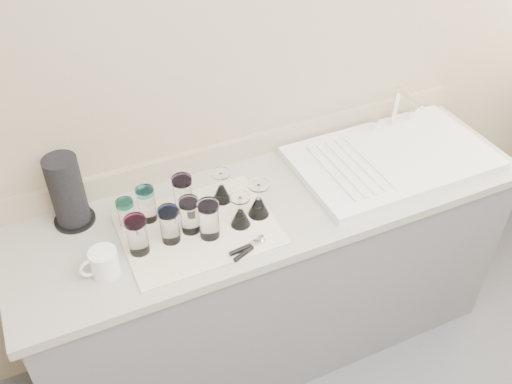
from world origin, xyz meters
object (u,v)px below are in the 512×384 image
tumbler_lavender (190,215)px  goblet_back_left (222,191)px  tumbler_teal (127,215)px  white_mug (103,263)px  tumbler_magenta (137,235)px  can_opener (248,248)px  tumbler_cyan (147,204)px  tumbler_purple (183,194)px  goblet_front_right (259,204)px  sink_unit (392,157)px  tumbler_extra (209,219)px  paper_towel_roll (67,192)px  goblet_front_left (240,215)px  tumbler_blue (170,225)px

tumbler_lavender → goblet_back_left: size_ratio=1.06×
tumbler_teal → white_mug: bearing=-126.4°
tumbler_magenta → can_opener: bearing=-24.5°
tumbler_cyan → tumbler_teal: bearing=-167.2°
tumbler_purple → tumbler_lavender: 0.12m
goblet_back_left → goblet_front_right: goblet_front_right is taller
tumbler_cyan → tumbler_purple: tumbler_purple is taller
sink_unit → tumbler_lavender: 0.91m
tumbler_extra → paper_towel_roll: 0.52m
sink_unit → tumbler_teal: size_ratio=6.49×
sink_unit → tumbler_teal: 1.12m
sink_unit → tumbler_extra: (-0.86, -0.10, 0.07)m
goblet_front_right → white_mug: 0.59m
tumbler_magenta → tumbler_extra: size_ratio=0.98×
goblet_back_left → sink_unit: bearing=-4.6°
tumbler_teal → tumbler_cyan: bearing=12.8°
tumbler_cyan → paper_towel_roll: 0.28m
tumbler_lavender → goblet_front_left: size_ratio=1.07×
tumbler_cyan → can_opener: tumbler_cyan is taller
goblet_front_right → tumbler_lavender: bearing=174.5°
goblet_back_left → tumbler_teal: bearing=-179.5°
goblet_front_right → paper_towel_roll: (-0.63, 0.26, 0.08)m
tumbler_cyan → goblet_front_left: tumbler_cyan is taller
goblet_front_right → white_mug: size_ratio=1.04×
tumbler_purple → white_mug: tumbler_purple is taller
tumbler_teal → paper_towel_roll: 0.22m
tumbler_blue → tumbler_extra: bearing=-15.3°
tumbler_purple → tumbler_magenta: tumbler_purple is taller
tumbler_extra → white_mug: tumbler_extra is taller
tumbler_teal → tumbler_purple: tumbler_purple is taller
tumbler_purple → tumbler_blue: 0.17m
tumbler_teal → tumbler_blue: size_ratio=0.89×
tumbler_magenta → white_mug: bearing=-160.9°
goblet_back_left → paper_towel_roll: size_ratio=0.47×
tumbler_blue → sink_unit: bearing=3.8°
tumbler_magenta → goblet_back_left: tumbler_magenta is taller
tumbler_purple → white_mug: size_ratio=1.09×
tumbler_teal → tumbler_cyan: 0.08m
goblet_front_right → can_opener: bearing=-125.9°
goblet_back_left → paper_towel_roll: (-0.54, 0.13, 0.09)m
tumbler_purple → tumbler_blue: bearing=-125.8°
tumbler_teal → paper_towel_roll: bearing=142.8°
tumbler_purple → goblet_front_left: bearing=-45.9°
tumbler_teal → tumbler_cyan: size_ratio=0.91×
goblet_front_right → white_mug: goblet_front_right is taller
sink_unit → white_mug: (-1.24, -0.12, 0.03)m
tumbler_teal → goblet_front_left: size_ratio=0.96×
can_opener → paper_towel_roll: bearing=141.4°
tumbler_teal → goblet_back_left: goblet_back_left is taller
sink_unit → goblet_front_right: 0.66m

